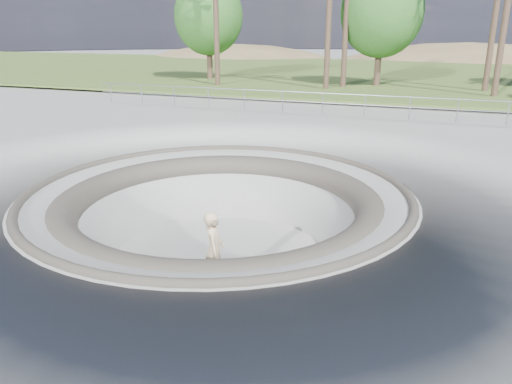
{
  "coord_description": "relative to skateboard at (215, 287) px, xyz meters",
  "views": [
    {
      "loc": [
        5.31,
        -11.45,
        4.2
      ],
      "look_at": [
        0.84,
        0.61,
        -0.1
      ],
      "focal_mm": 35.0,
      "sensor_mm": 36.0,
      "label": 1
    }
  ],
  "objects": [
    {
      "name": "grass_strip",
      "position": [
        -0.65,
        35.72,
        2.05
      ],
      "size": [
        180.0,
        36.0,
        0.12
      ],
      "color": "#476227",
      "rests_on": "ground"
    },
    {
      "name": "ground",
      "position": [
        -0.65,
        1.72,
        1.83
      ],
      "size": [
        180.0,
        180.0,
        0.0
      ],
      "primitive_type": "plane",
      "color": "#9B9B96",
      "rests_on": "ground"
    },
    {
      "name": "safety_railing",
      "position": [
        -0.65,
        13.72,
        2.52
      ],
      "size": [
        25.0,
        0.06,
        1.03
      ],
      "color": "gray",
      "rests_on": "ground"
    },
    {
      "name": "bushy_tree_left",
      "position": [
        -12.48,
        26.23,
        6.69
      ],
      "size": [
        5.24,
        4.76,
        7.55
      ],
      "color": "brown",
      "rests_on": "ground"
    },
    {
      "name": "skateboard",
      "position": [
        0.0,
        0.0,
        0.0
      ],
      "size": [
        0.84,
        0.52,
        0.08
      ],
      "color": "brown",
      "rests_on": "ground"
    },
    {
      "name": "bushy_tree_mid",
      "position": [
        0.29,
        26.03,
        6.89
      ],
      "size": [
        5.46,
        4.97,
        7.88
      ],
      "color": "brown",
      "rests_on": "ground"
    },
    {
      "name": "distant_hills",
      "position": [
        3.13,
        58.89,
        -5.19
      ],
      "size": [
        103.2,
        45.0,
        28.6
      ],
      "color": "brown",
      "rests_on": "ground"
    },
    {
      "name": "skate_bowl",
      "position": [
        -0.65,
        1.72,
        0.0
      ],
      "size": [
        14.0,
        14.0,
        4.1
      ],
      "color": "#9B9B96",
      "rests_on": "ground"
    },
    {
      "name": "skater",
      "position": [
        0.0,
        -0.0,
        0.98
      ],
      "size": [
        0.69,
        0.83,
        1.93
      ],
      "primitive_type": "imported",
      "rotation": [
        0.0,
        0.0,
        1.96
      ],
      "color": "beige",
      "rests_on": "skateboard"
    }
  ]
}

